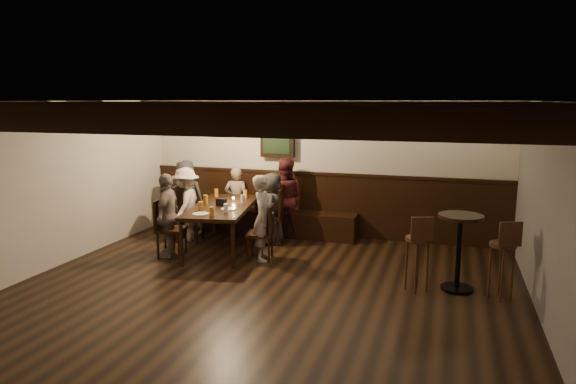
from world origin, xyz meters
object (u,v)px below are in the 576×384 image
(chair_right_far, at_px, (261,243))
(person_left_far, at_px, (168,215))
(bar_stool_left, at_px, (417,263))
(chair_left_far, at_px, (171,239))
(chair_left_near, at_px, (188,224))
(bar_stool_right, at_px, (501,270))
(person_bench_left, at_px, (186,197))
(person_right_near, at_px, (272,208))
(dining_table, at_px, (222,209))
(high_top_table, at_px, (459,241))
(chair_right_near, at_px, (271,227))
(person_bench_centre, at_px, (237,200))
(person_bench_right, at_px, (284,198))
(person_left_near, at_px, (186,204))
(person_right_far, at_px, (263,218))

(chair_right_far, relative_size, person_left_far, 0.65)
(chair_right_far, height_order, bar_stool_left, bar_stool_left)
(chair_left_far, bearing_deg, chair_left_near, -179.92)
(bar_stool_right, bearing_deg, chair_left_far, 153.43)
(person_bench_left, bearing_deg, chair_left_far, 97.64)
(chair_right_far, xyz_separation_m, person_right_near, (-0.14, 0.89, 0.35))
(bar_stool_right, bearing_deg, dining_table, 145.06)
(person_left_far, bearing_deg, high_top_table, 77.18)
(dining_table, xyz_separation_m, person_bench_left, (-1.05, 0.72, -0.00))
(dining_table, bearing_deg, person_bench_left, 135.00)
(chair_right_near, distance_m, person_left_far, 1.76)
(person_left_far, xyz_separation_m, high_top_table, (4.29, -0.16, -0.00))
(person_bench_centre, bearing_deg, person_bench_right, 170.54)
(dining_table, bearing_deg, high_top_table, -22.20)
(person_bench_right, bearing_deg, chair_right_near, 68.20)
(person_bench_left, relative_size, person_left_near, 1.05)
(person_bench_right, height_order, person_right_far, person_bench_right)
(person_bench_left, xyz_separation_m, high_top_table, (4.69, -1.46, -0.02))
(chair_right_far, distance_m, person_left_far, 1.52)
(chair_left_far, relative_size, person_left_far, 0.69)
(bar_stool_left, bearing_deg, person_bench_centre, 128.92)
(person_left_near, bearing_deg, bar_stool_left, 61.80)
(chair_right_near, height_order, person_right_near, person_right_near)
(chair_left_near, height_order, bar_stool_left, bar_stool_left)
(dining_table, relative_size, chair_right_far, 2.47)
(person_left_near, bearing_deg, person_bench_centre, 128.66)
(chair_left_near, relative_size, chair_right_near, 1.02)
(person_bench_right, bearing_deg, person_left_near, 15.26)
(person_left_near, relative_size, high_top_table, 1.29)
(chair_right_near, distance_m, person_bench_left, 1.72)
(person_bench_left, height_order, person_bench_centre, person_bench_left)
(person_left_far, height_order, person_right_far, same)
(chair_right_near, bearing_deg, person_left_far, 121.48)
(dining_table, relative_size, chair_right_near, 2.22)
(bar_stool_right, bearing_deg, person_left_far, 153.52)
(dining_table, distance_m, person_left_far, 0.87)
(chair_right_near, height_order, person_right_far, person_right_far)
(chair_right_near, relative_size, person_left_near, 0.74)
(person_left_near, bearing_deg, chair_right_near, 90.00)
(person_bench_left, height_order, bar_stool_left, person_bench_left)
(person_bench_right, bearing_deg, bar_stool_left, 129.80)
(chair_right_near, xyz_separation_m, person_bench_centre, (-0.82, 0.46, 0.32))
(chair_right_near, distance_m, person_right_near, 0.32)
(person_bench_centre, bearing_deg, high_top_table, 144.49)
(person_bench_centre, height_order, person_bench_right, person_bench_right)
(chair_left_near, xyz_separation_m, person_bench_centre, (0.60, 0.72, 0.31))
(person_left_near, xyz_separation_m, person_left_far, (0.17, -0.88, 0.01))
(dining_table, xyz_separation_m, bar_stool_left, (3.14, -0.94, -0.30))
(person_right_near, height_order, bar_stool_right, person_right_near)
(person_left_far, bearing_deg, person_left_near, -180.00)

